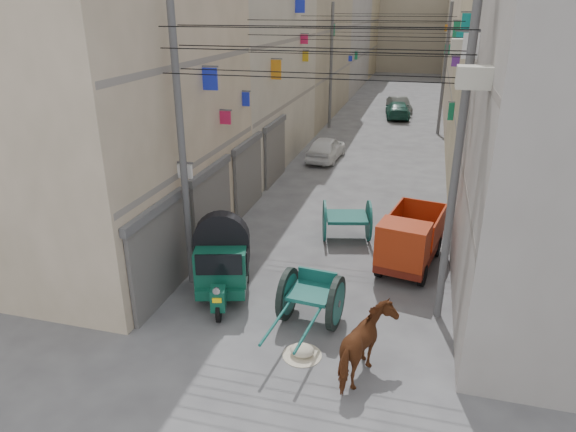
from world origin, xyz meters
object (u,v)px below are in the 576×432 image
(second_cart, at_px, (347,219))
(distant_car_green, at_px, (398,110))
(distant_car_grey, at_px, (399,105))
(tonga_cart, at_px, (311,298))
(horse, at_px, (366,347))
(auto_rickshaw, at_px, (223,259))
(feed_sack, at_px, (302,350))
(distant_car_white, at_px, (326,148))
(mini_truck, at_px, (408,245))

(second_cart, relative_size, distant_car_green, 0.47)
(second_cart, height_order, distant_car_grey, second_cart)
(tonga_cart, xyz_separation_m, distant_car_green, (0.30, 27.87, -0.14))
(tonga_cart, distance_m, second_cart, 5.41)
(horse, distance_m, distant_car_green, 29.71)
(auto_rickshaw, relative_size, second_cart, 1.46)
(second_cart, xyz_separation_m, horse, (1.59, -7.21, 0.04))
(feed_sack, bearing_deg, distant_car_white, 99.34)
(auto_rickshaw, bearing_deg, feed_sack, -53.36)
(horse, bearing_deg, distant_car_grey, -74.15)
(feed_sack, bearing_deg, distant_car_grey, 89.68)
(tonga_cart, distance_m, distant_car_white, 15.56)
(mini_truck, bearing_deg, auto_rickshaw, -139.91)
(distant_car_grey, bearing_deg, tonga_cart, -107.21)
(auto_rickshaw, xyz_separation_m, distant_car_grey, (3.03, 28.84, -0.52))
(mini_truck, height_order, distant_car_green, mini_truck)
(second_cart, bearing_deg, horse, -91.61)
(second_cart, distance_m, feed_sack, 6.87)
(feed_sack, xyz_separation_m, distant_car_white, (-2.76, 16.77, 0.49))
(auto_rickshaw, xyz_separation_m, distant_car_white, (0.10, 14.59, -0.49))
(tonga_cart, bearing_deg, mini_truck, 62.99)
(mini_truck, height_order, horse, mini_truck)
(auto_rickshaw, bearing_deg, mini_truck, 13.33)
(distant_car_green, bearing_deg, tonga_cart, 82.55)
(tonga_cart, xyz_separation_m, feed_sack, (0.12, -1.44, -0.59))
(horse, relative_size, distant_car_grey, 0.52)
(horse, xyz_separation_m, distant_car_white, (-4.29, 17.14, -0.18))
(tonga_cart, bearing_deg, horse, -42.15)
(tonga_cart, relative_size, distant_car_green, 0.79)
(second_cart, bearing_deg, auto_rickshaw, -135.07)
(horse, height_order, distant_car_grey, horse)
(tonga_cart, bearing_deg, distant_car_green, 94.89)
(mini_truck, bearing_deg, tonga_cart, -111.73)
(horse, relative_size, distant_car_green, 0.47)
(mini_truck, xyz_separation_m, distant_car_grey, (-1.98, 26.02, -0.29))
(tonga_cart, distance_m, mini_truck, 4.23)
(auto_rickshaw, relative_size, distant_car_white, 0.75)
(distant_car_white, bearing_deg, tonga_cart, 103.44)
(feed_sack, height_order, horse, horse)
(horse, xyz_separation_m, distant_car_green, (-1.35, 29.67, -0.22))
(distant_car_grey, distance_m, distant_car_green, 1.72)
(auto_rickshaw, height_order, second_cart, auto_rickshaw)
(distant_car_grey, bearing_deg, horse, -104.18)
(feed_sack, relative_size, distant_car_white, 0.16)
(auto_rickshaw, distance_m, distant_car_white, 14.59)
(feed_sack, bearing_deg, distant_car_green, 89.64)
(tonga_cart, bearing_deg, distant_car_grey, 94.95)
(tonga_cart, height_order, distant_car_green, tonga_cart)
(distant_car_grey, bearing_deg, feed_sack, -106.97)
(second_cart, height_order, horse, horse)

